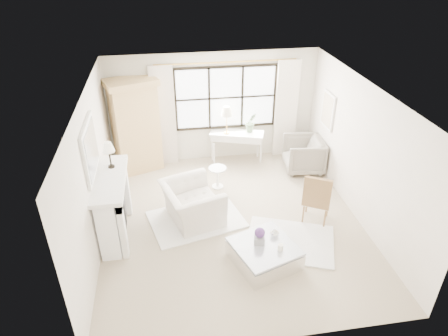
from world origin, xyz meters
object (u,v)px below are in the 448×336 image
Objects in this scene: coffee_table at (264,254)px; console_table at (237,147)px; club_armchair at (192,203)px; armoire at (136,125)px.

console_table is at bearing 67.95° from coffee_table.
coffee_table is (1.12, -1.42, -0.20)m from club_armchair.
armoire reaches higher than club_armchair.
club_armchair is at bearing -84.36° from armoire.
club_armchair is 0.93× the size of coffee_table.
console_table is 2.57m from club_armchair.
club_armchair reaches higher than coffee_table.
armoire is 1.63× the size of console_table.
armoire reaches higher than console_table.
console_table is at bearing -20.92° from armoire.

